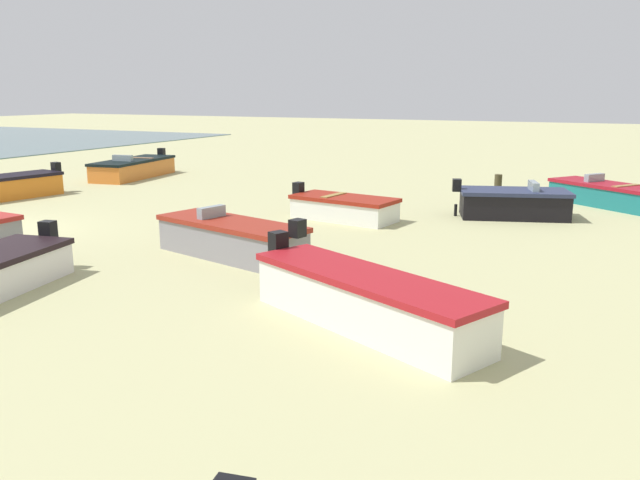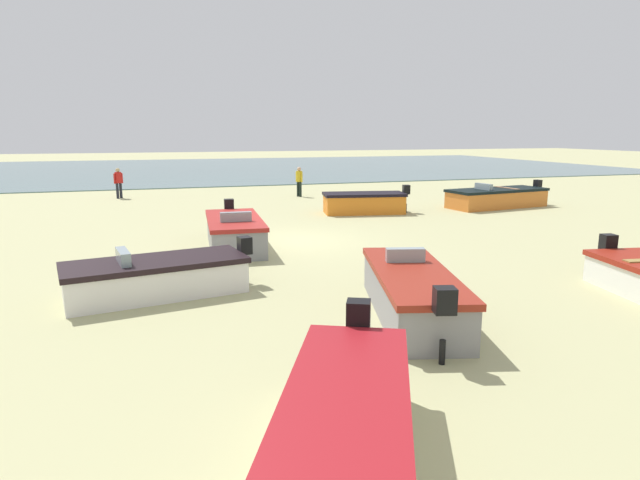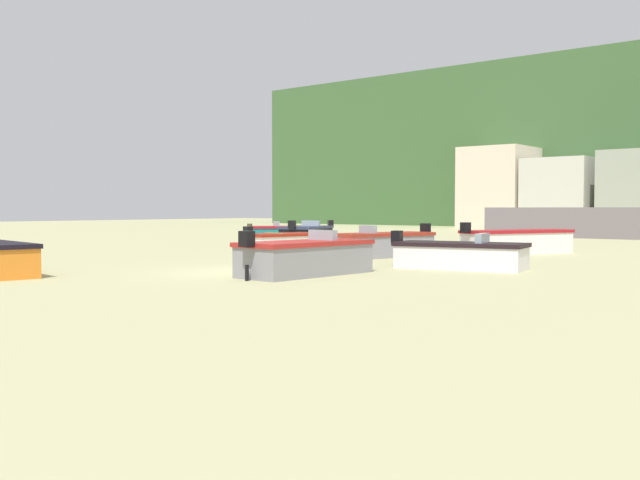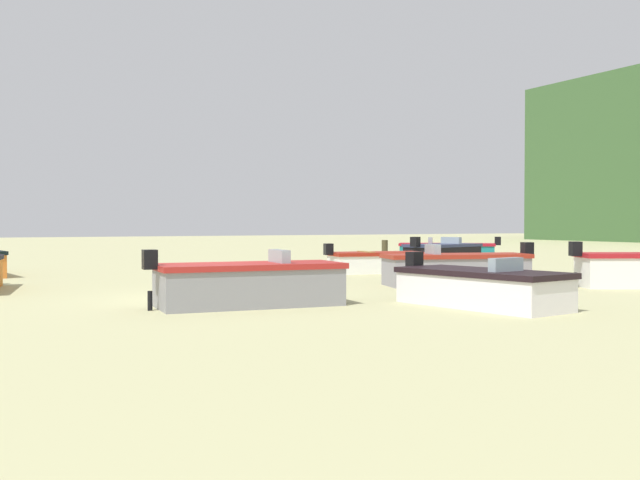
{
  "view_description": "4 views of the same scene",
  "coord_description": "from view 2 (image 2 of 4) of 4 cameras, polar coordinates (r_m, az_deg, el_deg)",
  "views": [
    {
      "loc": [
        12.47,
        16.24,
        4.0
      ],
      "look_at": [
        -0.17,
        10.27,
        0.76
      ],
      "focal_mm": 35.93,
      "sensor_mm": 36.0,
      "label": 1
    },
    {
      "loc": [
        4.08,
        16.55,
        3.51
      ],
      "look_at": [
        0.54,
        5.18,
        1.08
      ],
      "focal_mm": 29.95,
      "sensor_mm": 36.0,
      "label": 2
    },
    {
      "loc": [
        14.18,
        -14.35,
        1.8
      ],
      "look_at": [
        -2.37,
        6.23,
        0.63
      ],
      "focal_mm": 40.22,
      "sensor_mm": 36.0,
      "label": 3
    },
    {
      "loc": [
        16.75,
        -5.32,
        1.8
      ],
      "look_at": [
        -2.24,
        4.14,
        1.3
      ],
      "focal_mm": 41.77,
      "sensor_mm": 36.0,
      "label": 4
    }
  ],
  "objects": [
    {
      "name": "boat_orange_1",
      "position": [
        23.41,
        4.76,
        3.98
      ],
      "size": [
        3.88,
        2.04,
        1.21
      ],
      "rotation": [
        0.0,
        0.0,
        4.54
      ],
      "color": "orange",
      "rests_on": "ground"
    },
    {
      "name": "boat_grey_6",
      "position": [
        10.47,
        9.8,
        -5.57
      ],
      "size": [
        2.4,
        4.5,
        1.22
      ],
      "rotation": [
        0.0,
        0.0,
        2.89
      ],
      "color": "gray",
      "rests_on": "ground"
    },
    {
      "name": "tidal_water",
      "position": [
        52.82,
        -12.96,
        7.44
      ],
      "size": [
        80.0,
        36.0,
        0.06
      ],
      "primitive_type": "cube",
      "color": "slate",
      "rests_on": "ground"
    },
    {
      "name": "beach_walker_distant",
      "position": [
        29.35,
        -2.24,
        6.51
      ],
      "size": [
        0.45,
        0.52,
        1.62
      ],
      "rotation": [
        0.0,
        0.0,
        2.01
      ],
      "color": "black",
      "rests_on": "ground"
    },
    {
      "name": "boat_grey_0",
      "position": [
        16.57,
        -9.12,
        0.81
      ],
      "size": [
        1.86,
        4.3,
        1.25
      ],
      "rotation": [
        0.0,
        0.0,
        6.22
      ],
      "color": "gray",
      "rests_on": "ground"
    },
    {
      "name": "ground_plane",
      "position": [
        17.4,
        -3.4,
        -0.14
      ],
      "size": [
        160.0,
        160.0,
        0.0
      ],
      "primitive_type": "plane",
      "color": "tan"
    },
    {
      "name": "beach_walker_foreground",
      "position": [
        30.49,
        -20.73,
        5.96
      ],
      "size": [
        0.48,
        0.47,
        1.62
      ],
      "rotation": [
        0.0,
        0.0,
        0.62
      ],
      "color": "#20222C",
      "rests_on": "ground"
    },
    {
      "name": "boat_white_5",
      "position": [
        12.15,
        -17.03,
        -3.78
      ],
      "size": [
        4.18,
        2.21,
        1.11
      ],
      "rotation": [
        0.0,
        0.0,
        4.89
      ],
      "color": "silver",
      "rests_on": "ground"
    },
    {
      "name": "boat_orange_2",
      "position": [
        26.56,
        18.37,
        4.31
      ],
      "size": [
        5.28,
        2.42,
        1.19
      ],
      "rotation": [
        0.0,
        0.0,
        4.86
      ],
      "color": "orange",
      "rests_on": "ground"
    },
    {
      "name": "boat_white_4",
      "position": [
        5.31,
        2.22,
        -23.19
      ],
      "size": [
        3.18,
        4.96,
        1.27
      ],
      "rotation": [
        0.0,
        0.0,
        5.85
      ],
      "color": "white",
      "rests_on": "ground"
    }
  ]
}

